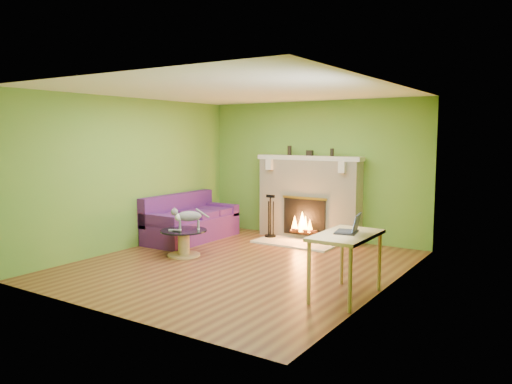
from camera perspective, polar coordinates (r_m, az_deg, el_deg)
floor at (r=7.65m, az=-1.97°, el=-8.33°), size 5.00×5.00×0.00m
ceiling at (r=7.43m, az=-2.05°, el=11.46°), size 5.00×5.00×0.00m
wall_back at (r=9.58m, az=6.61°, el=2.51°), size 5.00×0.00×5.00m
wall_front at (r=5.58m, az=-16.90°, el=-0.55°), size 5.00×0.00×5.00m
wall_left at (r=8.91m, az=-13.96°, el=2.07°), size 0.00×5.00×5.00m
wall_right at (r=6.41m, az=14.69°, el=0.40°), size 0.00×5.00×5.00m
window_frame at (r=5.55m, az=11.74°, el=2.16°), size 0.00×1.20×1.20m
window_pane at (r=5.55m, az=11.66°, el=2.16°), size 0.00×1.06×1.06m
fireplace at (r=9.46m, az=6.07°, el=-0.74°), size 2.10×0.46×1.58m
hearth at (r=9.14m, az=4.54°, el=-5.80°), size 1.50×0.75×0.03m
mantel at (r=9.38m, az=6.07°, el=3.91°), size 2.10×0.28×0.08m
sofa at (r=9.50m, az=-7.59°, el=-3.43°), size 0.88×1.89×0.85m
coffee_table at (r=8.25m, az=-8.26°, el=-5.55°), size 0.76×0.76×0.43m
desk at (r=6.12m, az=10.26°, el=-5.58°), size 0.61×1.06×0.78m
cat at (r=8.16m, az=-7.65°, el=-3.04°), size 0.58×0.57×0.37m
remote_silver at (r=8.19m, az=-9.37°, el=-4.29°), size 0.17×0.12×0.02m
remote_black at (r=8.06m, az=-9.02°, el=-4.46°), size 0.16×0.05×0.02m
laptop at (r=6.13m, az=10.31°, el=-3.47°), size 0.35×0.38×0.25m
fire_tools at (r=9.50m, az=1.65°, el=-2.72°), size 0.22×0.22×0.81m
mantel_vase_left at (r=9.61m, az=3.85°, el=4.76°), size 0.08×0.08×0.18m
mantel_vase_right at (r=9.21m, az=8.68°, el=4.51°), size 0.07×0.07×0.14m
mantel_box at (r=9.40m, az=6.16°, el=4.46°), size 0.12×0.08×0.10m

